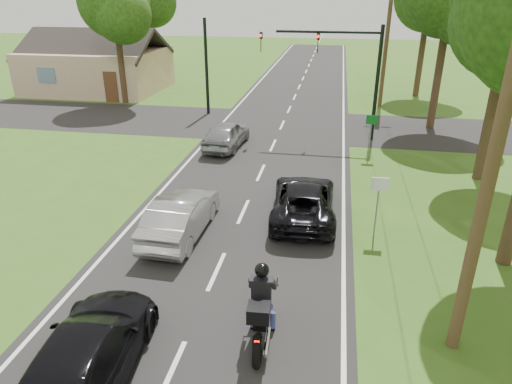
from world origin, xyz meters
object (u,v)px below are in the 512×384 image
dark_car_behind (87,355)px  sign_green (371,126)px  silver_sedan (181,216)px  utility_pole_near (499,136)px  motorcycle_rider (261,312)px  traffic_signal (343,62)px  dark_suv (304,200)px  utility_pole_far (388,31)px  silver_suv (226,134)px  sign_white (379,193)px

dark_car_behind → sign_green: (6.50, 15.43, 0.89)m
silver_sedan → utility_pole_near: size_ratio=0.43×
motorcycle_rider → traffic_signal: (1.57, 16.61, 3.31)m
traffic_signal → sign_green: bearing=-62.6°
motorcycle_rider → sign_green: size_ratio=1.15×
traffic_signal → dark_car_behind: bearing=-105.0°
traffic_signal → motorcycle_rider: bearing=-95.4°
dark_suv → utility_pole_near: bearing=120.5°
dark_car_behind → sign_green: size_ratio=2.27×
silver_sedan → utility_pole_far: bearing=-110.1°
silver_sedan → traffic_signal: traffic_signal is taller
silver_sedan → dark_suv: bearing=-151.1°
utility_pole_far → dark_car_behind: bearing=-106.4°
motorcycle_rider → utility_pole_near: bearing=4.6°
silver_suv → sign_white: (7.06, -8.32, 0.88)m
utility_pole_near → silver_suv: bearing=122.8°
utility_pole_near → utility_pole_far: size_ratio=1.00×
motorcycle_rider → sign_white: bearing=59.1°
motorcycle_rider → dark_suv: (0.47, 6.61, -0.15)m
motorcycle_rider → silver_sedan: motorcycle_rider is taller
dark_car_behind → utility_pole_far: 27.92m
utility_pole_near → sign_white: size_ratio=4.71×
silver_sedan → dark_car_behind: silver_sedan is taller
motorcycle_rider → silver_sedan: (-3.47, 4.56, -0.11)m
motorcycle_rider → utility_pole_far: bearing=76.6°
dark_car_behind → utility_pole_near: utility_pole_near is taller
dark_suv → traffic_signal: 10.64m
dark_car_behind → sign_white: size_ratio=2.27×
utility_pole_far → motorcycle_rider: bearing=-100.2°
traffic_signal → silver_sedan: bearing=-112.7°
silver_sedan → utility_pole_far: 21.99m
dark_suv → utility_pole_near: 8.44m
motorcycle_rider → sign_white: 6.36m
sign_white → utility_pole_near: bearing=-73.2°
utility_pole_far → sign_green: utility_pole_far is taller
motorcycle_rider → sign_green: (3.13, 13.59, 0.77)m
dark_car_behind → utility_pole_near: 9.27m
silver_suv → traffic_signal: 7.17m
silver_suv → sign_white: sign_white is taller
silver_suv → dark_car_behind: 15.77m
traffic_signal → sign_green: size_ratio=3.00×
utility_pole_far → sign_white: size_ratio=4.71×
dark_suv → utility_pole_far: utility_pole_far is taller
silver_suv → utility_pole_far: utility_pole_far is taller
silver_sedan → silver_suv: bearing=-84.5°
utility_pole_near → sign_green: (-1.30, 12.98, -3.49)m
motorcycle_rider → silver_sedan: bearing=124.1°
sign_green → silver_sedan: bearing=-126.2°
silver_sedan → utility_pole_far: size_ratio=0.43×
motorcycle_rider → silver_suv: 14.51m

